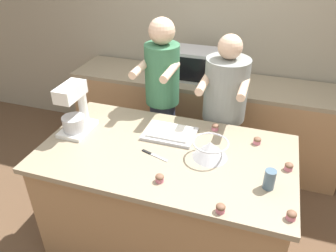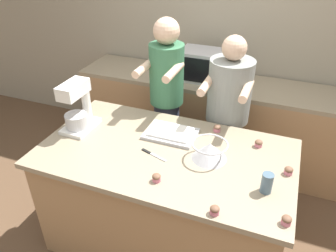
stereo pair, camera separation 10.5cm
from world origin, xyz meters
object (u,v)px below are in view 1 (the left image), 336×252
object	(u,v)px
person_right	(223,121)
cupcake_2	(257,141)
cupcake_1	(221,208)
mixing_bowl	(210,149)
stand_mixer	(75,111)
person_left	(162,105)
baking_tray	(170,133)
drinking_glass	(269,179)
cupcake_5	(291,215)
knife	(153,155)
microwave_oven	(199,65)
cupcake_3	(160,178)
cupcake_0	(289,166)
cupcake_4	(215,127)

from	to	relation	value
person_right	cupcake_2	size ratio (longest dim) A/B	28.59
cupcake_1	cupcake_2	bearing A→B (deg)	79.86
mixing_bowl	stand_mixer	bearing A→B (deg)	179.25
person_left	baking_tray	distance (m)	0.52
person_right	mixing_bowl	bearing A→B (deg)	-88.47
drinking_glass	cupcake_5	size ratio (longest dim) A/B	2.36
knife	person_right	bearing A→B (deg)	64.42
microwave_oven	cupcake_3	distance (m)	1.60
cupcake_0	cupcake_5	world-z (taller)	same
cupcake_0	drinking_glass	bearing A→B (deg)	-118.00
cupcake_2	cupcake_4	bearing A→B (deg)	164.57
person_left	baking_tray	xyz separation A→B (m)	(0.22, -0.47, 0.03)
baking_tray	cupcake_0	bearing A→B (deg)	-10.01
cupcake_3	cupcake_1	bearing A→B (deg)	-18.17
microwave_oven	stand_mixer	bearing A→B (deg)	-118.28
stand_mixer	baking_tray	xyz separation A→B (m)	(0.70, 0.16, -0.15)
person_left	cupcake_2	distance (m)	0.95
cupcake_1	person_left	bearing A→B (deg)	122.92
cupcake_2	cupcake_5	xyz separation A→B (m)	(0.24, -0.68, 0.00)
mixing_bowl	cupcake_3	size ratio (longest dim) A/B	4.52
cupcake_3	cupcake_4	size ratio (longest dim) A/B	1.00
baking_tray	cupcake_5	xyz separation A→B (m)	(0.88, -0.59, 0.01)
person_right	knife	size ratio (longest dim) A/B	7.33
microwave_oven	cupcake_0	bearing A→B (deg)	-53.62
person_left	cupcake_4	xyz separation A→B (m)	(0.53, -0.29, 0.04)
cupcake_4	cupcake_5	xyz separation A→B (m)	(0.57, -0.77, 0.00)
baking_tray	knife	distance (m)	0.28
cupcake_5	drinking_glass	bearing A→B (deg)	121.66
mixing_bowl	knife	xyz separation A→B (m)	(-0.38, -0.10, -0.06)
person_left	mixing_bowl	bearing A→B (deg)	-48.78
stand_mixer	cupcake_2	distance (m)	1.37
drinking_glass	mixing_bowl	bearing A→B (deg)	154.28
drinking_glass	cupcake_0	world-z (taller)	drinking_glass
person_left	cupcake_3	xyz separation A→B (m)	(0.33, -0.99, 0.04)
cupcake_4	cupcake_5	size ratio (longest dim) A/B	1.00
person_right	microwave_oven	distance (m)	0.74
cupcake_2	cupcake_3	bearing A→B (deg)	-131.39
microwave_oven	cupcake_4	xyz separation A→B (m)	(0.35, -0.89, -0.14)
knife	cupcake_5	world-z (taller)	cupcake_5
knife	cupcake_1	distance (m)	0.66
person_right	baking_tray	world-z (taller)	person_right
mixing_bowl	cupcake_5	distance (m)	0.68
knife	cupcake_3	xyz separation A→B (m)	(0.13, -0.24, 0.02)
drinking_glass	cupcake_3	bearing A→B (deg)	-166.71
knife	person_left	bearing A→B (deg)	104.20
person_right	drinking_glass	xyz separation A→B (m)	(0.42, -0.84, 0.15)
microwave_oven	mixing_bowl	bearing A→B (deg)	-72.90
cupcake_1	cupcake_3	size ratio (longest dim) A/B	1.00
mixing_bowl	baking_tray	xyz separation A→B (m)	(-0.35, 0.17, -0.05)
person_left	person_right	world-z (taller)	person_left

